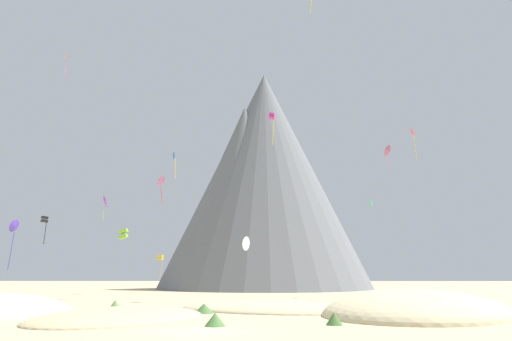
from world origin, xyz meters
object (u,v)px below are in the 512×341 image
Objects in this scene: kite_magenta_mid at (272,117)px; kite_orange_high at (65,58)px; kite_indigo_low at (14,228)px; kite_blue_mid at (174,159)px; kite_lime_low at (123,234)px; kite_white_low at (245,243)px; rock_massif at (257,184)px; kite_pink_mid at (160,181)px; kite_red_mid at (414,137)px; bush_far_right at (115,303)px; kite_rainbow_mid at (387,150)px; bush_near_right at (204,308)px; kite_green_mid at (371,203)px; kite_black_low at (45,220)px; kite_violet_mid at (104,202)px; bush_near_left at (215,319)px; bush_far_left at (334,319)px; kite_gold_low at (160,258)px.

kite_orange_high is at bearing -90.42° from kite_magenta_mid.
kite_indigo_low is 24.82m from kite_blue_mid.
kite_lime_low reaches higher than kite_white_low.
rock_massif is 68.27m from kite_indigo_low.
kite_red_mid is at bearing 42.84° from kite_pink_mid.
kite_lime_low reaches higher than bush_far_right.
kite_pink_mid is (10.95, -19.96, 5.94)m from kite_lime_low.
kite_rainbow_mid is (46.22, -10.39, 12.86)m from kite_lime_low.
kite_magenta_mid is 1.18× the size of kite_blue_mid.
bush_far_right is at bearing -116.73° from kite_orange_high.
kite_green_mid is at bearing 59.05° from bush_near_right.
kite_black_low is at bearing 142.57° from bush_far_right.
kite_red_mid is at bearing 53.69° from kite_violet_mid.
kite_rainbow_mid is at bearing 75.08° from kite_lime_low.
kite_white_low is (23.47, -18.79, -7.86)m from kite_violet_mid.
kite_indigo_low is (-25.08, 19.37, 8.15)m from bush_near_left.
kite_black_low is 0.84× the size of kite_orange_high.
kite_magenta_mid is (27.03, -21.80, 14.81)m from kite_lime_low.
bush_far_left is 44.08m from kite_blue_mid.
kite_indigo_low is at bearing -153.48° from kite_green_mid.
kite_blue_mid reaches higher than bush_near_left.
kite_magenta_mid reaches higher than kite_red_mid.
kite_red_mid reaches higher than kite_violet_mid.
bush_far_right is 0.27× the size of kite_black_low.
kite_magenta_mid reaches higher than kite_violet_mid.
kite_orange_high is 35.20m from kite_magenta_mid.
kite_blue_mid is at bearing 176.59° from kite_red_mid.
kite_magenta_mid reaches higher than kite_indigo_low.
rock_massif is (14.61, 60.34, 24.82)m from bush_far_right.
kite_violet_mid reaches higher than kite_indigo_low.
kite_gold_low is 39.11m from kite_white_low.
kite_lime_low is 23.53m from kite_pink_mid.
kite_red_mid reaches higher than kite_blue_mid.
kite_indigo_low is at bearing -113.70° from rock_massif.
kite_red_mid is 4.70× the size of kite_green_mid.
kite_orange_high is 54.26m from kite_rainbow_mid.
bush_near_right is 0.47× the size of kite_violet_mid.
bush_near_left is 0.35× the size of kite_pink_mid.
bush_near_right is 47.47m from kite_lime_low.
kite_red_mid is (17.64, 33.34, 23.03)m from bush_far_left.
kite_orange_high is at bearing 177.84° from kite_red_mid.
kite_lime_low reaches higher than kite_black_low.
rock_massif is (-6.65, 79.18, 24.73)m from bush_far_left.
kite_rainbow_mid is 34.77m from kite_blue_mid.
bush_far_left is 0.31× the size of kite_black_low.
kite_violet_mid is 0.97× the size of kite_blue_mid.
bush_near_right is at bearing -40.36° from bush_far_right.
kite_orange_high is at bearing -85.34° from kite_white_low.
bush_far_left is at bearing 14.69° from kite_magenta_mid.
bush_far_left is at bearing 8.75° from kite_violet_mid.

